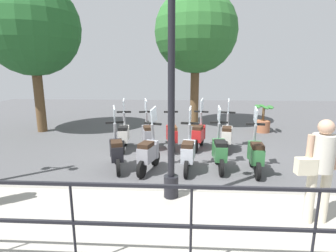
{
  "coord_description": "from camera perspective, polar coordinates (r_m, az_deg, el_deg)",
  "views": [
    {
      "loc": [
        -6.8,
        0.11,
        2.43
      ],
      "look_at": [
        0.2,
        0.5,
        0.9
      ],
      "focal_mm": 28.0,
      "sensor_mm": 36.0,
      "label": 1
    }
  ],
  "objects": [
    {
      "name": "fence_railing",
      "position": [
        3.02,
        5.09,
        -18.25
      ],
      "size": [
        0.04,
        16.03,
        1.07
      ],
      "color": "black",
      "rests_on": "promenade_walkway"
    },
    {
      "name": "lamp_post_near",
      "position": [
        4.42,
        0.73,
        7.7
      ],
      "size": [
        0.26,
        0.9,
        4.34
      ],
      "color": "black",
      "rests_on": "promenade_walkway"
    },
    {
      "name": "scooter_near_3",
      "position": [
        6.3,
        -4.23,
        -5.74
      ],
      "size": [
        1.2,
        0.54,
        1.54
      ],
      "rotation": [
        0.0,
        0.0,
        -0.29
      ],
      "color": "black",
      "rests_on": "ground_plane"
    },
    {
      "name": "scooter_near_0",
      "position": [
        6.55,
        18.52,
        -5.66
      ],
      "size": [
        1.23,
        0.44,
        1.54
      ],
      "rotation": [
        0.0,
        0.0,
        -0.09
      ],
      "color": "black",
      "rests_on": "ground_plane"
    },
    {
      "name": "tree_distant",
      "position": [
        11.42,
        6.08,
        19.71
      ],
      "size": [
        3.39,
        3.39,
        5.63
      ],
      "color": "brown",
      "rests_on": "ground_plane"
    },
    {
      "name": "potted_palm",
      "position": [
        10.89,
        19.94,
        1.07
      ],
      "size": [
        1.06,
        0.66,
        1.05
      ],
      "color": "#9E5B3D",
      "rests_on": "ground_plane"
    },
    {
      "name": "scooter_near_2",
      "position": [
        6.32,
        4.42,
        -5.67
      ],
      "size": [
        1.23,
        0.44,
        1.54
      ],
      "rotation": [
        0.0,
        0.0,
        -0.12
      ],
      "color": "black",
      "rests_on": "ground_plane"
    },
    {
      "name": "promenade_walkway",
      "position": [
        4.35,
        4.41,
        -20.58
      ],
      "size": [
        2.2,
        20.0,
        0.15
      ],
      "color": "#A39E93",
      "rests_on": "ground_plane"
    },
    {
      "name": "scooter_near_4",
      "position": [
        6.53,
        -11.16,
        -5.28
      ],
      "size": [
        1.2,
        0.55,
        1.54
      ],
      "rotation": [
        0.0,
        0.0,
        0.31
      ],
      "color": "black",
      "rests_on": "ground_plane"
    },
    {
      "name": "scooter_far_4",
      "position": [
        8.08,
        -9.6,
        -1.81
      ],
      "size": [
        1.23,
        0.44,
        1.54
      ],
      "rotation": [
        0.0,
        0.0,
        0.12
      ],
      "color": "black",
      "rests_on": "ground_plane"
    },
    {
      "name": "ground_plane",
      "position": [
        7.22,
        3.91,
        -7.38
      ],
      "size": [
        28.0,
        28.0,
        0.0
      ],
      "primitive_type": "plane",
      "color": "#4C4C4F"
    },
    {
      "name": "scooter_far_1",
      "position": [
        8.09,
        6.73,
        -1.71
      ],
      "size": [
        1.2,
        0.53,
        1.54
      ],
      "rotation": [
        0.0,
        0.0,
        -0.28
      ],
      "color": "black",
      "rests_on": "ground_plane"
    },
    {
      "name": "scooter_near_1",
      "position": [
        6.53,
        11.12,
        -5.28
      ],
      "size": [
        1.23,
        0.44,
        1.54
      ],
      "rotation": [
        0.0,
        0.0,
        0.0
      ],
      "color": "black",
      "rests_on": "ground_plane"
    },
    {
      "name": "scooter_far_3",
      "position": [
        8.03,
        -4.43,
        -1.76
      ],
      "size": [
        1.21,
        0.53,
        1.54
      ],
      "rotation": [
        0.0,
        0.0,
        0.27
      ],
      "color": "black",
      "rests_on": "ground_plane"
    },
    {
      "name": "scooter_far_2",
      "position": [
        7.99,
        0.83,
        -1.8
      ],
      "size": [
        1.23,
        0.45,
        1.54
      ],
      "rotation": [
        0.0,
        0.0,
        0.14
      ],
      "color": "black",
      "rests_on": "ground_plane"
    },
    {
      "name": "scooter_far_0",
      "position": [
        8.08,
        12.67,
        -1.93
      ],
      "size": [
        1.22,
        0.49,
        1.54
      ],
      "rotation": [
        0.0,
        0.0,
        -0.2
      ],
      "color": "black",
      "rests_on": "ground_plane"
    },
    {
      "name": "pedestrian_with_bag",
      "position": [
        4.44,
        30.2,
        -7.19
      ],
      "size": [
        0.35,
        0.64,
        1.59
      ],
      "rotation": [
        0.0,
        0.0,
        0.1
      ],
      "color": "beige",
      "rests_on": "promenade_walkway"
    },
    {
      "name": "tree_large",
      "position": [
        11.4,
        -27.49,
        18.37
      ],
      "size": [
        3.5,
        3.5,
        5.66
      ],
      "color": "brown",
      "rests_on": "ground_plane"
    }
  ]
}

